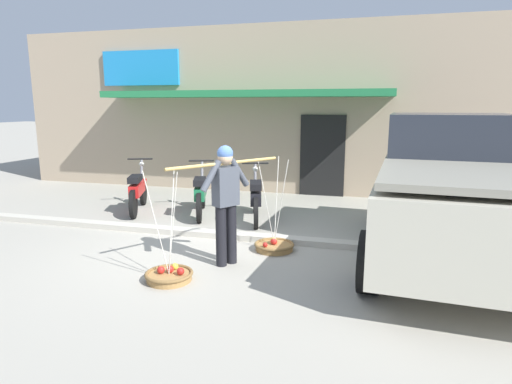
# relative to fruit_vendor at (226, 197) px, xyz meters

# --- Properties ---
(ground_plane) EXTENTS (90.00, 90.00, 0.00)m
(ground_plane) POSITION_rel_fruit_vendor_xyz_m (-0.51, 0.47, -0.98)
(ground_plane) COLOR #9E998C
(sidewalk_curb) EXTENTS (20.00, 0.24, 0.10)m
(sidewalk_curb) POSITION_rel_fruit_vendor_xyz_m (-0.51, 1.17, -0.93)
(sidewalk_curb) COLOR #BAB4A5
(sidewalk_curb) RESTS_ON ground
(fruit_vendor) EXTENTS (1.08, 1.55, 1.70)m
(fruit_vendor) POSITION_rel_fruit_vendor_xyz_m (0.00, 0.00, 0.00)
(fruit_vendor) COLOR black
(fruit_vendor) RESTS_ON ground
(fruit_basket_left_side) EXTENTS (0.62, 0.62, 1.45)m
(fruit_basket_left_side) POSITION_rel_fruit_vendor_xyz_m (0.52, 0.76, -0.90)
(fruit_basket_left_side) COLOR #9E7542
(fruit_basket_left_side) RESTS_ON ground
(fruit_basket_right_side) EXTENTS (0.62, 0.62, 1.45)m
(fruit_basket_right_side) POSITION_rel_fruit_vendor_xyz_m (-0.52, -0.76, -0.90)
(fruit_basket_right_side) COLOR #9E7542
(fruit_basket_right_side) RESTS_ON ground
(motorcycle_nearest_shop) EXTENTS (0.77, 1.73, 1.09)m
(motorcycle_nearest_shop) POSITION_rel_fruit_vendor_xyz_m (-2.83, 2.47, -0.53)
(motorcycle_nearest_shop) COLOR black
(motorcycle_nearest_shop) RESTS_ON ground
(motorcycle_second_in_row) EXTENTS (0.73, 1.75, 1.09)m
(motorcycle_second_in_row) POSITION_rel_fruit_vendor_xyz_m (-1.42, 2.53, -0.53)
(motorcycle_second_in_row) COLOR black
(motorcycle_second_in_row) RESTS_ON ground
(motorcycle_third_in_row) EXTENTS (0.67, 1.77, 1.09)m
(motorcycle_third_in_row) POSITION_rel_fruit_vendor_xyz_m (-0.23, 2.43, -0.53)
(motorcycle_third_in_row) COLOR black
(motorcycle_third_in_row) RESTS_ON ground
(parked_truck) EXTENTS (2.40, 4.82, 2.10)m
(parked_truck) POSITION_rel_fruit_vendor_xyz_m (3.03, 1.09, 0.05)
(parked_truck) COLOR beige
(parked_truck) RESTS_ON ground
(storefront_building) EXTENTS (13.00, 6.00, 4.20)m
(storefront_building) POSITION_rel_fruit_vendor_xyz_m (-1.22, 7.69, 1.12)
(storefront_building) COLOR tan
(storefront_building) RESTS_ON ground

